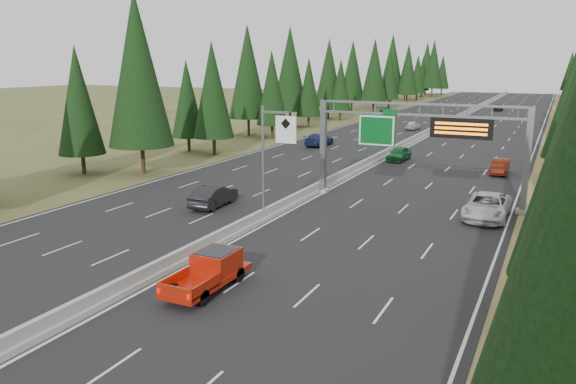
# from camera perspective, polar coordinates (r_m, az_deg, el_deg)

# --- Properties ---
(road) EXTENTS (32.00, 260.00, 0.08)m
(road) POSITION_cam_1_polar(r_m,az_deg,el_deg) (90.83, 14.26, 5.78)
(road) COLOR black
(road) RESTS_ON ground
(shoulder_right) EXTENTS (3.60, 260.00, 0.06)m
(shoulder_right) POSITION_cam_1_polar(r_m,az_deg,el_deg) (89.03, 25.56, 4.76)
(shoulder_right) COLOR olive
(shoulder_right) RESTS_ON ground
(shoulder_left) EXTENTS (3.60, 260.00, 0.06)m
(shoulder_left) POSITION_cam_1_polar(r_m,az_deg,el_deg) (95.97, 3.75, 6.52)
(shoulder_left) COLOR #454E24
(shoulder_left) RESTS_ON ground
(median_barrier) EXTENTS (0.70, 260.00, 0.85)m
(median_barrier) POSITION_cam_1_polar(r_m,az_deg,el_deg) (90.79, 14.27, 6.02)
(median_barrier) COLOR gray
(median_barrier) RESTS_ON road
(sign_gantry) EXTENTS (16.75, 0.98, 7.80)m
(sign_gantry) POSITION_cam_1_polar(r_m,az_deg,el_deg) (44.55, 13.86, 5.38)
(sign_gantry) COLOR slate
(sign_gantry) RESTS_ON road
(hov_sign_pole) EXTENTS (2.80, 0.50, 8.00)m
(hov_sign_pole) POSITION_cam_1_polar(r_m,az_deg,el_deg) (38.13, -1.80, 3.69)
(hov_sign_pole) COLOR slate
(hov_sign_pole) RESTS_ON road
(tree_row_left) EXTENTS (12.04, 240.65, 18.82)m
(tree_row_left) POSITION_cam_1_polar(r_m,az_deg,el_deg) (84.61, -2.37, 12.02)
(tree_row_left) COLOR black
(tree_row_left) RESTS_ON ground
(silver_minivan) EXTENTS (3.00, 6.31, 1.74)m
(silver_minivan) POSITION_cam_1_polar(r_m,az_deg,el_deg) (42.28, 19.59, -1.37)
(silver_minivan) COLOR silver
(silver_minivan) RESTS_ON road
(red_pickup) EXTENTS (1.92, 5.39, 1.76)m
(red_pickup) POSITION_cam_1_polar(r_m,az_deg,el_deg) (28.08, -7.71, -7.67)
(red_pickup) COLOR black
(red_pickup) RESTS_ON road
(car_ahead_green) EXTENTS (2.11, 4.73, 1.58)m
(car_ahead_green) POSITION_cam_1_polar(r_m,az_deg,el_deg) (64.49, 11.20, 3.84)
(car_ahead_green) COLOR #135323
(car_ahead_green) RESTS_ON road
(car_ahead_dkred) EXTENTS (1.58, 4.46, 1.47)m
(car_ahead_dkred) POSITION_cam_1_polar(r_m,az_deg,el_deg) (59.49, 20.74, 2.42)
(car_ahead_dkred) COLOR #5F1C0D
(car_ahead_dkred) RESTS_ON road
(car_ahead_dkgrey) EXTENTS (1.94, 4.57, 1.31)m
(car_ahead_dkgrey) POSITION_cam_1_polar(r_m,az_deg,el_deg) (97.20, 18.16, 6.40)
(car_ahead_dkgrey) COLOR black
(car_ahead_dkgrey) RESTS_ON road
(car_ahead_white) EXTENTS (2.66, 5.71, 1.58)m
(car_ahead_white) POSITION_cam_1_polar(r_m,az_deg,el_deg) (103.60, 18.55, 6.82)
(car_ahead_white) COLOR silver
(car_ahead_white) RESTS_ON road
(car_ahead_far) EXTENTS (2.17, 4.74, 1.58)m
(car_ahead_far) POSITION_cam_1_polar(r_m,az_deg,el_deg) (137.51, 20.55, 8.05)
(car_ahead_far) COLOR black
(car_ahead_far) RESTS_ON road
(car_onc_near) EXTENTS (2.07, 5.10, 1.64)m
(car_onc_near) POSITION_cam_1_polar(r_m,az_deg,el_deg) (43.48, -7.55, -0.39)
(car_onc_near) COLOR black
(car_onc_near) RESTS_ON road
(car_onc_blue) EXTENTS (2.39, 5.71, 1.65)m
(car_onc_blue) POSITION_cam_1_polar(r_m,az_deg,el_deg) (74.74, 3.16, 5.34)
(car_onc_blue) COLOR navy
(car_onc_blue) RESTS_ON road
(car_onc_white) EXTENTS (1.88, 4.30, 1.44)m
(car_onc_white) POSITION_cam_1_polar(r_m,az_deg,el_deg) (95.03, 12.61, 6.64)
(car_onc_white) COLOR #B9B9B9
(car_onc_white) RESTS_ON road
(car_onc_far) EXTENTS (2.95, 5.80, 1.57)m
(car_onc_far) POSITION_cam_1_polar(r_m,az_deg,el_deg) (120.37, 10.15, 8.07)
(car_onc_far) COLOR black
(car_onc_far) RESTS_ON road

